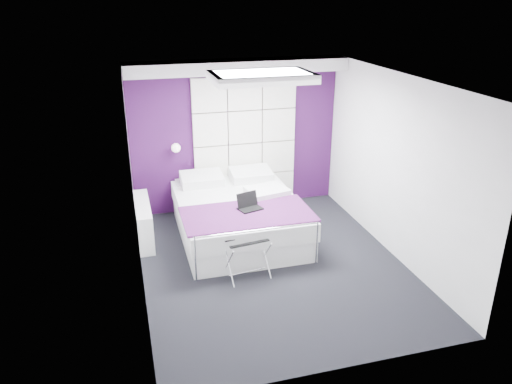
# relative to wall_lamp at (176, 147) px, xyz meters

# --- Properties ---
(floor) EXTENTS (4.40, 4.40, 0.00)m
(floor) POSITION_rel_wall_lamp_xyz_m (1.05, -2.06, -1.22)
(floor) COLOR black
(floor) RESTS_ON ground
(ceiling) EXTENTS (4.40, 4.40, 0.00)m
(ceiling) POSITION_rel_wall_lamp_xyz_m (1.05, -2.06, 1.38)
(ceiling) COLOR white
(ceiling) RESTS_ON wall_back
(wall_back) EXTENTS (3.60, 0.00, 3.60)m
(wall_back) POSITION_rel_wall_lamp_xyz_m (1.05, 0.14, 0.08)
(wall_back) COLOR white
(wall_back) RESTS_ON floor
(wall_left) EXTENTS (0.00, 4.40, 4.40)m
(wall_left) POSITION_rel_wall_lamp_xyz_m (-0.75, -2.06, 0.08)
(wall_left) COLOR white
(wall_left) RESTS_ON floor
(wall_right) EXTENTS (0.00, 4.40, 4.40)m
(wall_right) POSITION_rel_wall_lamp_xyz_m (2.85, -2.06, 0.08)
(wall_right) COLOR white
(wall_right) RESTS_ON floor
(accent_wall) EXTENTS (3.58, 0.02, 2.58)m
(accent_wall) POSITION_rel_wall_lamp_xyz_m (1.05, 0.13, 0.08)
(accent_wall) COLOR #360E3E
(accent_wall) RESTS_ON wall_back
(soffit) EXTENTS (3.58, 0.50, 0.20)m
(soffit) POSITION_rel_wall_lamp_xyz_m (1.05, -0.11, 1.28)
(soffit) COLOR white
(soffit) RESTS_ON wall_back
(headboard) EXTENTS (1.80, 0.08, 2.30)m
(headboard) POSITION_rel_wall_lamp_xyz_m (1.20, 0.08, -0.05)
(headboard) COLOR silver
(headboard) RESTS_ON wall_back
(skylight) EXTENTS (1.36, 0.86, 0.12)m
(skylight) POSITION_rel_wall_lamp_xyz_m (1.05, -1.46, 1.33)
(skylight) COLOR white
(skylight) RESTS_ON ceiling
(wall_lamp) EXTENTS (0.15, 0.15, 0.15)m
(wall_lamp) POSITION_rel_wall_lamp_xyz_m (0.00, 0.00, 0.00)
(wall_lamp) COLOR white
(wall_lamp) RESTS_ON wall_back
(radiator) EXTENTS (0.22, 1.20, 0.60)m
(radiator) POSITION_rel_wall_lamp_xyz_m (-0.64, -0.76, -0.92)
(radiator) COLOR white
(radiator) RESTS_ON floor
(bed) EXTENTS (1.87, 2.27, 0.79)m
(bed) POSITION_rel_wall_lamp_xyz_m (0.79, -1.05, -0.88)
(bed) COLOR white
(bed) RESTS_ON floor
(nightstand) EXTENTS (0.49, 0.38, 0.05)m
(nightstand) POSITION_rel_wall_lamp_xyz_m (0.21, -0.04, -0.62)
(nightstand) COLOR white
(nightstand) RESTS_ON wall_back
(luggage_rack) EXTENTS (0.55, 0.41, 0.55)m
(luggage_rack) POSITION_rel_wall_lamp_xyz_m (0.62, -2.25, -0.95)
(luggage_rack) COLOR silver
(luggage_rack) RESTS_ON floor
(laptop) EXTENTS (0.33, 0.24, 0.24)m
(laptop) POSITION_rel_wall_lamp_xyz_m (0.87, -1.46, -0.52)
(laptop) COLOR black
(laptop) RESTS_ON bed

